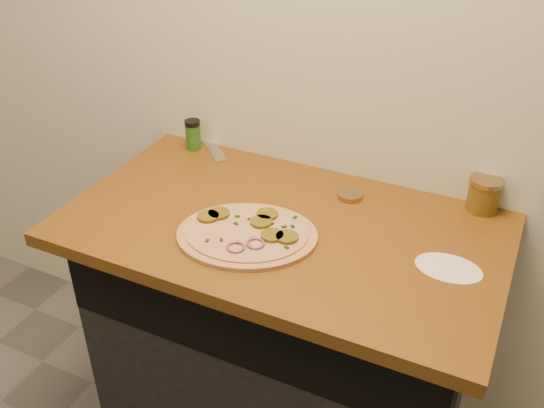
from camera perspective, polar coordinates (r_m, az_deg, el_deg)
The scene contains 8 objects.
cabinet at distance 1.98m, azimuth 1.24°, elevation -12.58°, with size 1.10×0.60×0.86m, color black.
countertop at distance 1.67m, azimuth 0.99°, elevation -2.25°, with size 1.20×0.70×0.04m, color brown.
pizza at distance 1.60m, azimuth -2.33°, elevation -2.80°, with size 0.47×0.47×0.03m.
chefs_knife at distance 2.12m, azimuth -6.19°, elevation 6.22°, with size 0.25×0.23×0.02m.
mason_jar_lid at distance 1.78m, azimuth 7.35°, elevation 0.85°, with size 0.08×0.08×0.02m, color #9A7E59.
salsa_jar at distance 1.79m, azimuth 19.32°, elevation 0.88°, with size 0.09×0.09×0.10m.
spice_shaker at distance 2.04m, azimuth -7.44°, elevation 6.49°, with size 0.05×0.05×0.10m.
flour_spill at distance 1.56m, azimuth 16.27°, elevation -5.81°, with size 0.17×0.17×0.00m, color silver.
Camera 1 is at (0.57, 0.16, 1.83)m, focal length 40.00 mm.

